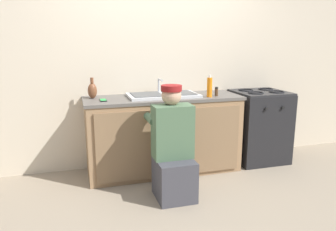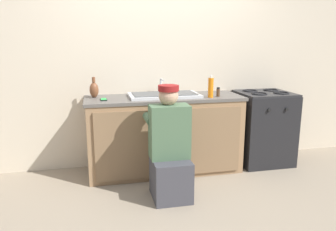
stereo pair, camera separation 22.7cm
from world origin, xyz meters
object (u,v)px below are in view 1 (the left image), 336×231
(vase_decorative, at_px, (92,90))
(stove_range, at_px, (259,126))
(soap_bottle_orange, at_px, (210,87))
(cell_phone, at_px, (103,100))
(plumber_person, at_px, (173,152))
(sink_double_basin, at_px, (163,95))
(spice_bottle_pepper, at_px, (216,92))

(vase_decorative, bearing_deg, stove_range, -2.96)
(soap_bottle_orange, bearing_deg, cell_phone, 175.35)
(cell_phone, bearing_deg, stove_range, 2.22)
(cell_phone, relative_size, soap_bottle_orange, 0.56)
(plumber_person, bearing_deg, vase_decorative, 131.40)
(sink_double_basin, bearing_deg, vase_decorative, 172.43)
(stove_range, distance_m, plumber_person, 1.52)
(plumber_person, distance_m, cell_phone, 0.95)
(sink_double_basin, distance_m, cell_phone, 0.69)
(cell_phone, distance_m, vase_decorative, 0.22)
(sink_double_basin, distance_m, soap_bottle_orange, 0.53)
(sink_double_basin, height_order, stove_range, sink_double_basin)
(cell_phone, distance_m, soap_bottle_orange, 1.19)
(stove_range, relative_size, soap_bottle_orange, 3.65)
(spice_bottle_pepper, bearing_deg, soap_bottle_orange, -159.43)
(plumber_person, height_order, cell_phone, plumber_person)
(stove_range, distance_m, vase_decorative, 2.12)
(cell_phone, relative_size, spice_bottle_pepper, 1.33)
(sink_double_basin, bearing_deg, cell_phone, -173.51)
(plumber_person, distance_m, vase_decorative, 1.17)
(stove_range, xyz_separation_m, soap_bottle_orange, (-0.77, -0.17, 0.55))
(vase_decorative, relative_size, soap_bottle_orange, 0.92)
(stove_range, height_order, vase_decorative, vase_decorative)
(spice_bottle_pepper, bearing_deg, stove_range, 11.19)
(stove_range, bearing_deg, soap_bottle_orange, -167.47)
(soap_bottle_orange, relative_size, spice_bottle_pepper, 2.38)
(plumber_person, distance_m, soap_bottle_orange, 0.95)
(cell_phone, xyz_separation_m, soap_bottle_orange, (1.18, -0.10, 0.11))
(cell_phone, height_order, soap_bottle_orange, soap_bottle_orange)
(sink_double_basin, relative_size, stove_range, 0.88)
(sink_double_basin, xyz_separation_m, vase_decorative, (-0.78, 0.10, 0.07))
(stove_range, distance_m, soap_bottle_orange, 0.97)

